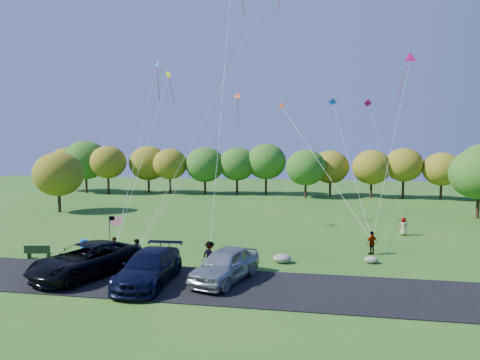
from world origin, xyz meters
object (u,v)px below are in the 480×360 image
Objects in this scene: minivan_dark at (86,260)px; trash_barrel at (84,245)px; flyer_d at (372,243)px; flyer_a at (115,250)px; minivan_silver at (225,265)px; minivan_navy at (149,267)px; flyer_c at (210,255)px; park_bench at (38,252)px; flyer_b at (137,252)px; flyer_e at (404,226)px.

minivan_dark is 8.59× the size of trash_barrel.
flyer_a is at bearing -20.09° from flyer_d.
minivan_silver is 12.89m from trash_barrel.
minivan_dark is 2.99m from flyer_a.
minivan_navy reaches higher than flyer_c.
park_bench reaches higher than trash_barrel.
flyer_c reaches higher than park_bench.
flyer_c is at bearing 52.78° from minivan_navy.
flyer_c is (6.77, 2.96, -0.15)m from minivan_dark.
flyer_c is (4.85, 0.00, 0.03)m from flyer_b.
minivan_dark reaches higher than trash_barrel.
trash_barrel is at bearing 172.66° from minivan_silver.
minivan_silver is 11.90m from flyer_d.
flyer_b is 7.18m from park_bench.
minivan_navy is 3.97× the size of flyer_e.
park_bench is at bearing 149.06° from flyer_a.
minivan_dark is at bearing -11.96° from flyer_d.
flyer_b reaches higher than park_bench.
minivan_silver is 6.90× the size of trash_barrel.
minivan_dark is 4.38× the size of flyer_e.
minivan_dark is 19.18m from flyer_d.
flyer_a reaches higher than flyer_e.
flyer_c reaches higher than flyer_d.
flyer_d is 23.17m from park_bench.
flyer_a is 1.12× the size of flyer_e.
flyer_a is 1.55m from flyer_b.
minivan_silver is 6.83m from flyer_b.
trash_barrel is at bearing 168.95° from flyer_b.
flyer_b is 4.85m from flyer_c.
minivan_silver is 3.15× the size of flyer_a.
flyer_d is (15.35, 5.38, -0.00)m from flyer_b.
flyer_a is at bearing -36.20° from trash_barrel.
minivan_dark is 7.39m from flyer_c.
flyer_a reaches higher than park_bench.
flyer_c is (6.40, 0.00, -0.01)m from flyer_a.
flyer_c is at bearing 59.83° from flyer_e.
minivan_navy is 5.27m from flyer_a.
minivan_dark is 4.25m from minivan_navy.
minivan_navy is (4.20, -0.65, -0.05)m from minivan_dark.
flyer_a reaches higher than flyer_b.
trash_barrel is (-11.76, 5.24, -0.60)m from minivan_silver.
flyer_c is 2.16× the size of trash_barrel.
minivan_silver is at bearing 68.21° from flyer_e.
park_bench is at bearing 157.36° from minivan_navy.
minivan_silver is at bearing -24.03° from trash_barrel.
minivan_silver reaches higher than flyer_e.
flyer_b is 0.97× the size of flyer_c.
minivan_navy is 1.13× the size of minivan_silver.
flyer_e is at bearing 0.51° from flyer_a.
flyer_a is at bearing -163.52° from flyer_b.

